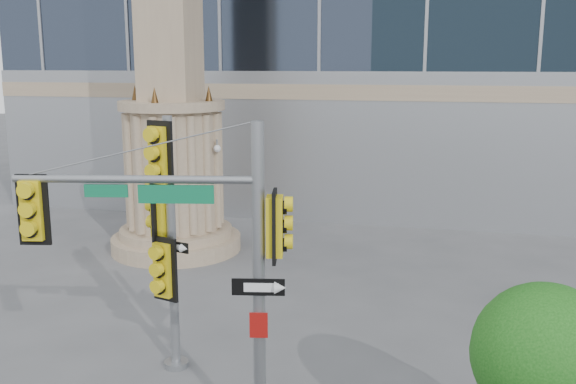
# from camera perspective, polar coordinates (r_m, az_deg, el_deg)

# --- Properties ---
(monument) EXTENTS (4.40, 4.40, 16.60)m
(monument) POSITION_cam_1_polar(r_m,az_deg,el_deg) (21.63, -10.34, 9.10)
(monument) COLOR #9C836A
(monument) RESTS_ON ground
(main_signal_pole) EXTENTS (4.21, 1.16, 5.47)m
(main_signal_pole) POSITION_cam_1_polar(r_m,az_deg,el_deg) (10.27, -8.15, -5.34)
(main_signal_pole) COLOR slate
(main_signal_pole) RESTS_ON ground
(secondary_signal_pole) EXTENTS (0.92, 0.84, 5.31)m
(secondary_signal_pole) POSITION_cam_1_polar(r_m,az_deg,el_deg) (13.17, -10.87, -2.89)
(secondary_signal_pole) COLOR slate
(secondary_signal_pole) RESTS_ON ground
(street_tree) EXTENTS (2.12, 2.07, 3.31)m
(street_tree) POSITION_cam_1_polar(r_m,az_deg,el_deg) (10.10, 22.04, -13.76)
(street_tree) COLOR #9C836A
(street_tree) RESTS_ON ground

